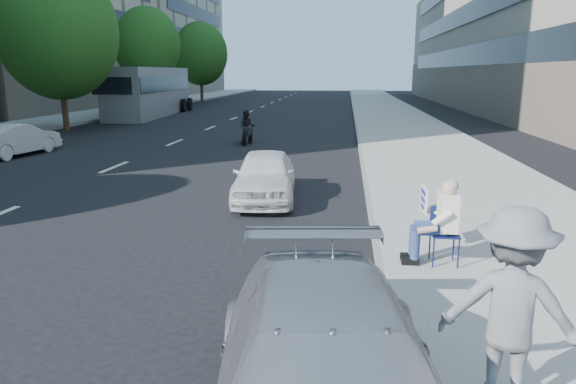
# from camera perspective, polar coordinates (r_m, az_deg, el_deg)

# --- Properties ---
(ground) EXTENTS (160.00, 160.00, 0.00)m
(ground) POSITION_cam_1_polar(r_m,az_deg,el_deg) (8.14, -0.24, -8.33)
(ground) COLOR black
(ground) RESTS_ON ground
(near_sidewalk) EXTENTS (5.00, 120.00, 0.15)m
(near_sidewalk) POSITION_cam_1_polar(r_m,az_deg,el_deg) (27.85, 12.90, 6.85)
(near_sidewalk) COLOR gray
(near_sidewalk) RESTS_ON ground
(far_sidewalk) EXTENTS (4.50, 120.00, 0.15)m
(far_sidewalk) POSITION_cam_1_polar(r_m,az_deg,el_deg) (32.81, -26.32, 6.74)
(far_sidewalk) COLOR gray
(far_sidewalk) RESTS_ON ground
(tree_far_c) EXTENTS (6.00, 6.00, 8.47)m
(tree_far_c) POSITION_cam_1_polar(r_m,az_deg,el_deg) (29.46, -24.27, 16.03)
(tree_far_c) COLOR #382616
(tree_far_c) RESTS_ON ground
(tree_far_d) EXTENTS (4.80, 4.80, 7.65)m
(tree_far_d) POSITION_cam_1_polar(r_m,az_deg,el_deg) (40.30, -15.37, 15.43)
(tree_far_d) COLOR #382616
(tree_far_d) RESTS_ON ground
(tree_far_e) EXTENTS (5.40, 5.40, 7.89)m
(tree_far_e) POSITION_cam_1_polar(r_m,az_deg,el_deg) (53.58, -9.72, 14.91)
(tree_far_e) COLOR #382616
(tree_far_e) RESTS_ON ground
(seated_protester) EXTENTS (0.83, 1.11, 1.31)m
(seated_protester) POSITION_cam_1_polar(r_m,az_deg,el_deg) (8.00, 16.33, -2.67)
(seated_protester) COLOR navy
(seated_protester) RESTS_ON near_sidewalk
(jogger) EXTENTS (1.28, 0.94, 1.78)m
(jogger) POSITION_cam_1_polar(r_m,az_deg,el_deg) (4.80, 23.52, -11.84)
(jogger) COLOR slate
(jogger) RESTS_ON near_sidewalk
(white_sedan_near) EXTENTS (1.70, 3.59, 1.19)m
(white_sedan_near) POSITION_cam_1_polar(r_m,az_deg,el_deg) (12.18, -2.59, 1.85)
(white_sedan_near) COLOR white
(white_sedan_near) RESTS_ON ground
(white_sedan_mid) EXTENTS (1.71, 3.73, 1.19)m
(white_sedan_mid) POSITION_cam_1_polar(r_m,az_deg,el_deg) (21.24, -28.12, 5.16)
(white_sedan_mid) COLOR silver
(white_sedan_mid) RESTS_ON ground
(motorcycle) EXTENTS (0.74, 2.05, 1.42)m
(motorcycle) POSITION_cam_1_polar(r_m,az_deg,el_deg) (22.05, -4.54, 7.02)
(motorcycle) COLOR black
(motorcycle) RESTS_ON ground
(bus) EXTENTS (3.31, 12.19, 3.30)m
(bus) POSITION_cam_1_polar(r_m,az_deg,el_deg) (37.79, -15.05, 10.69)
(bus) COLOR slate
(bus) RESTS_ON ground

